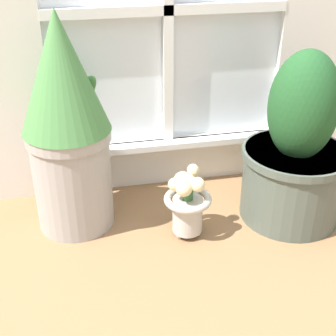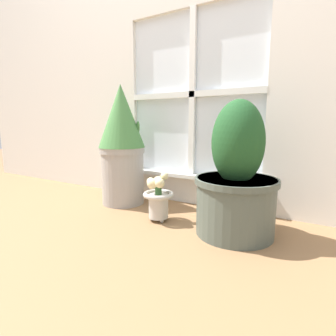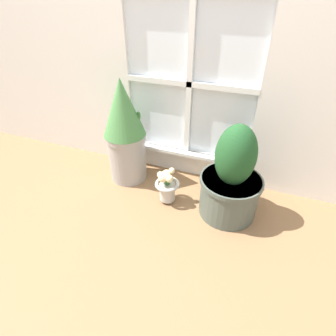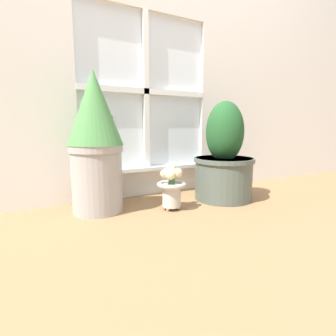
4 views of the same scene
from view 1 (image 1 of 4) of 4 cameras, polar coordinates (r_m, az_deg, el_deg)
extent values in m
plane|color=olive|center=(1.55, 4.10, -11.04)|extent=(10.00, 10.00, 0.00)
cube|color=silver|center=(1.93, -0.08, 1.21)|extent=(0.88, 0.05, 0.20)
cube|color=white|center=(1.75, -0.19, 18.87)|extent=(0.88, 0.02, 0.99)
cube|color=white|center=(1.72, 0.01, 18.71)|extent=(0.04, 0.02, 0.99)
cube|color=white|center=(1.72, 0.01, 18.71)|extent=(0.88, 0.02, 0.04)
cube|color=white|center=(1.85, 0.21, 2.92)|extent=(0.94, 0.06, 0.02)
cylinder|color=#9E9993|center=(1.65, -11.52, -1.17)|extent=(0.27, 0.27, 0.36)
cylinder|color=#9E9993|center=(1.58, -12.10, 3.98)|extent=(0.28, 0.28, 0.04)
cylinder|color=#38281E|center=(1.57, -12.15, 4.41)|extent=(0.25, 0.25, 0.01)
cone|color=#477F42|center=(1.50, -12.94, 11.32)|extent=(0.29, 0.29, 0.39)
ellipsoid|color=#477F42|center=(1.60, -10.29, 9.02)|extent=(0.13, 0.12, 0.16)
cylinder|color=#4C564C|center=(1.74, 14.87, -1.80)|extent=(0.36, 0.36, 0.27)
cylinder|color=#4C564C|center=(1.68, 15.38, 1.72)|extent=(0.38, 0.38, 0.03)
cylinder|color=#38281E|center=(1.68, 15.42, 1.97)|extent=(0.33, 0.33, 0.01)
ellipsoid|color=#1E4C23|center=(1.61, 16.18, 7.22)|extent=(0.23, 0.23, 0.38)
ellipsoid|color=#1E4C23|center=(1.71, 14.59, 6.05)|extent=(0.11, 0.03, 0.16)
sphere|color=#BCB7AD|center=(1.68, 2.01, -6.96)|extent=(0.02, 0.02, 0.02)
sphere|color=#BCB7AD|center=(1.63, 1.37, -8.25)|extent=(0.02, 0.02, 0.02)
sphere|color=#BCB7AD|center=(1.64, 3.62, -7.95)|extent=(0.02, 0.02, 0.02)
cylinder|color=#BCB7AD|center=(1.61, 2.38, -5.69)|extent=(0.10, 0.10, 0.13)
torus|color=#BCB7AD|center=(1.57, 2.43, -3.81)|extent=(0.16, 0.16, 0.02)
cylinder|color=#386633|center=(1.56, 2.45, -2.74)|extent=(0.03, 0.03, 0.07)
sphere|color=beige|center=(1.54, 2.48, -1.62)|extent=(0.05, 0.05, 0.05)
sphere|color=beige|center=(1.55, 3.08, -0.23)|extent=(0.04, 0.04, 0.04)
sphere|color=beige|center=(1.56, 1.81, -1.55)|extent=(0.06, 0.06, 0.06)
sphere|color=beige|center=(1.53, 0.79, -2.01)|extent=(0.04, 0.04, 0.04)
sphere|color=beige|center=(1.52, 1.96, -2.50)|extent=(0.05, 0.05, 0.05)
sphere|color=beige|center=(1.52, 3.64, -2.04)|extent=(0.05, 0.05, 0.05)
camera|label=2|loc=(1.17, 60.81, -12.00)|focal=28.00mm
camera|label=3|loc=(0.85, 85.33, 19.65)|focal=28.00mm
camera|label=4|loc=(0.64, -55.82, -50.76)|focal=28.00mm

